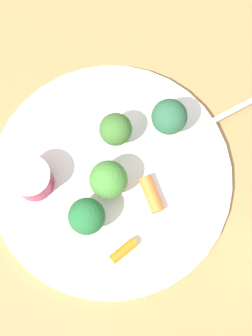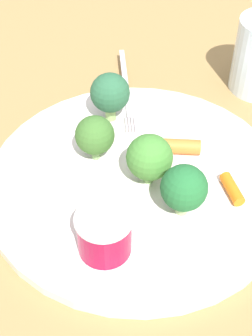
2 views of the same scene
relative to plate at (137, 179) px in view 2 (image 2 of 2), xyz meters
The scene contains 10 objects.
ground_plane 0.01m from the plate, ahead, with size 2.40×2.40×0.00m, color olive.
plate is the anchor object (origin of this frame).
sauce_cup 0.10m from the plate, 13.65° to the left, with size 0.05×0.05×0.04m.
broccoli_floret_0 0.06m from the plate, 93.62° to the right, with size 0.04×0.04×0.05m.
broccoli_floret_1 0.04m from the plate, 74.83° to the left, with size 0.05×0.05×0.06m.
broccoli_floret_2 0.11m from the plate, 130.97° to the right, with size 0.04×0.04×0.06m.
broccoli_floret_3 0.07m from the plate, 72.66° to the left, with size 0.04×0.04×0.06m.
carrot_stick_0 0.10m from the plate, 107.05° to the left, with size 0.01×0.01×0.04m, color orange.
carrot_stick_1 0.06m from the plate, 159.37° to the left, with size 0.02×0.02×0.05m, color orange.
fork 0.15m from the plate, 144.11° to the right, with size 0.15×0.11×0.00m.
Camera 2 is at (0.30, 0.17, 0.36)m, focal length 51.14 mm.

